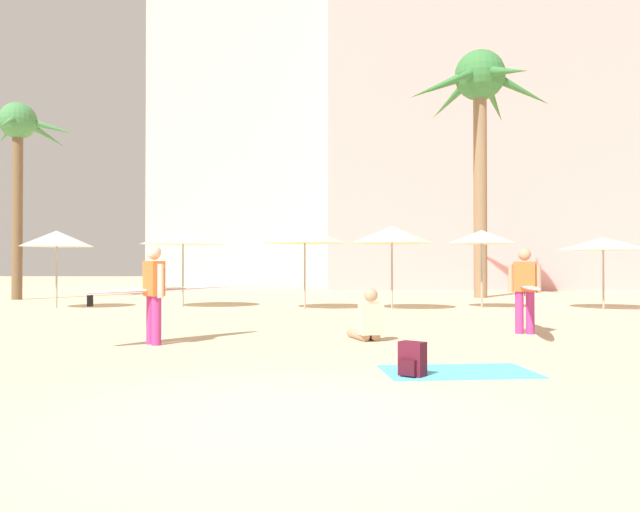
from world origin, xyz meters
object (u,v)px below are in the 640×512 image
Objects in this scene: cafe_umbrella_4 at (603,244)px; cafe_umbrella_5 at (57,239)px; palm_tree_far_left at (18,142)px; person_far_left at (156,290)px; cafe_umbrella_2 at (305,235)px; cafe_umbrella_0 at (482,237)px; cafe_umbrella_3 at (183,238)px; cafe_umbrella_1 at (392,235)px; palm_tree_left at (480,99)px; person_mid_left at (368,322)px; beach_towel at (458,372)px; backpack at (412,360)px; person_near_left at (527,287)px.

cafe_umbrella_5 reaches higher than cafe_umbrella_4.
palm_tree_far_left is 2.94× the size of person_far_left.
cafe_umbrella_2 reaches higher than cafe_umbrella_5.
cafe_umbrella_0 is 0.91× the size of cafe_umbrella_3.
cafe_umbrella_1 is 0.94× the size of cafe_umbrella_3.
palm_tree_left is 10.83m from cafe_umbrella_2.
cafe_umbrella_0 is 0.96× the size of cafe_umbrella_1.
cafe_umbrella_2 is 3.87m from cafe_umbrella_3.
cafe_umbrella_1 is 0.94× the size of cafe_umbrella_4.
cafe_umbrella_1 is at bearing -27.24° from person_mid_left.
backpack reaches higher than beach_towel.
cafe_umbrella_2 is 2.61× the size of person_mid_left.
cafe_umbrella_0 is at bearing -14.56° from palm_tree_far_left.
beach_towel is (-6.46, -10.64, -1.93)m from cafe_umbrella_4.
cafe_umbrella_3 is 8.88m from person_far_left.
cafe_umbrella_5 is (-10.07, 0.31, -0.10)m from cafe_umbrella_1.
palm_tree_left is 3.79× the size of cafe_umbrella_3.
palm_tree_left reaches higher than person_near_left.
person_mid_left is (5.22, -8.18, -1.80)m from cafe_umbrella_3.
cafe_umbrella_1 is (-2.77, -0.58, 0.05)m from cafe_umbrella_0.
person_mid_left is (12.42, -12.16, -5.60)m from palm_tree_far_left.
palm_tree_far_left is 2.85× the size of cafe_umbrella_3.
palm_tree_far_left is 6.87m from cafe_umbrella_5.
palm_tree_left is at bearing 23.30° from cafe_umbrella_5.
person_far_left is at bearing -79.38° from cafe_umbrella_3.
backpack is at bearing 166.85° from person_mid_left.
cafe_umbrella_4 is 13.61m from person_far_left.
cafe_umbrella_0 reaches higher than backpack.
cafe_umbrella_0 is at bearing 7.12° from person_far_left.
backpack is at bearing -50.86° from palm_tree_far_left.
cafe_umbrella_3 is 0.82× the size of person_near_left.
beach_towel is 4.38× the size of backpack.
cafe_umbrella_0 is 0.96× the size of cafe_umbrella_2.
palm_tree_far_left is at bearing 166.79° from cafe_umbrella_4.
cafe_umbrella_3 is at bearing -118.15° from backpack.
cafe_umbrella_0 is at bearing 1.19° from cafe_umbrella_5.
person_far_left reaches higher than beach_towel.
cafe_umbrella_0 is at bearing -1.68° from cafe_umbrella_3.
palm_tree_far_left is 17.88m from palm_tree_left.
cafe_umbrella_4 is 13.19m from backpack.
palm_tree_far_left is 19.76m from person_near_left.
person_near_left is (15.50, -11.18, -5.03)m from palm_tree_far_left.
cafe_umbrella_0 is at bearing 173.33° from cafe_umbrella_4.
cafe_umbrella_0 is 2.51× the size of person_mid_left.
cafe_umbrella_0 is 0.75× the size of person_near_left.
cafe_umbrella_3 is at bearing 14.21° from person_mid_left.
cafe_umbrella_2 reaches higher than person_mid_left.
person_near_left is at bearing -175.31° from backpack.
palm_tree_far_left is at bearing 127.83° from cafe_umbrella_5.
cafe_umbrella_4 is 1.03× the size of person_far_left.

